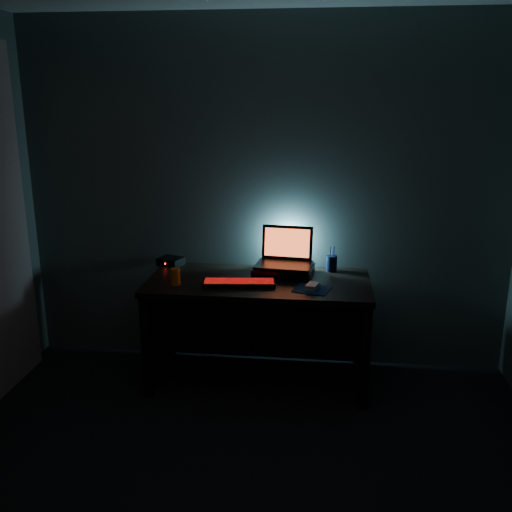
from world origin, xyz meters
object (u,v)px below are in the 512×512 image
Objects in this scene: keyboard at (239,283)px; router at (171,261)px; juice_glass at (175,277)px; mouse at (312,286)px; laptop at (285,256)px; pen_cup at (332,263)px.

router reaches higher than keyboard.
juice_glass is (-0.42, -0.04, 0.04)m from keyboard.
laptop is at bearing 135.26° from mouse.
pen_cup is (0.61, 0.38, 0.04)m from keyboard.
mouse reaches higher than keyboard.
juice_glass reaches higher than keyboard.
keyboard is at bearing -126.29° from laptop.
laptop reaches higher than mouse.
router is at bearing 108.58° from juice_glass.
pen_cup is (0.33, 0.07, -0.06)m from laptop.
router is (-0.15, 0.43, -0.03)m from juice_glass.
juice_glass is at bearing -164.28° from mouse.
juice_glass is (-1.02, -0.42, -0.00)m from pen_cup.
router is (-1.17, 0.01, -0.03)m from pen_cup.
pen_cup is 1.01× the size of juice_glass.
laptop is 0.43m from keyboard.
laptop is 3.64× the size of pen_cup.
mouse is at bearing -106.90° from pen_cup.
laptop is 0.78m from juice_glass.
pen_cup is at bearing 25.85° from keyboard.
laptop reaches higher than router.
pen_cup is at bearing 20.50° from router.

